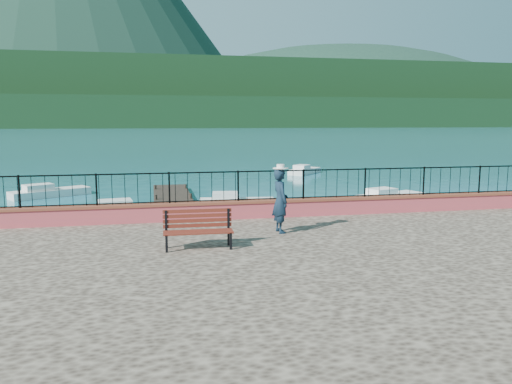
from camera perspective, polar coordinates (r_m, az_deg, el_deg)
name	(u,v)px	position (r m, az deg, el deg)	size (l,w,h in m)	color
ground	(274,290)	(13.19, 2.06, -11.16)	(2000.00, 2000.00, 0.00)	#19596B
parapet	(247,209)	(16.32, -1.00, -1.98)	(28.00, 0.46, 0.58)	#BA4345
railing	(247,186)	(16.20, -1.01, 0.69)	(27.00, 0.05, 0.95)	black
dock	(175,208)	(24.47, -9.24, -1.85)	(2.00, 16.00, 0.30)	#2D231C
far_forest	(157,113)	(312.14, -11.29, 8.88)	(900.00, 60.00, 18.00)	black
foothills	(155,96)	(372.52, -11.43, 10.74)	(900.00, 120.00, 44.00)	black
companion_hill	(341,124)	(614.02, 9.68, 7.66)	(448.00, 384.00, 180.00)	#142D23
park_bench	(198,237)	(12.54, -6.61, -5.14)	(1.74, 0.61, 0.96)	black
person	(280,201)	(14.14, 2.79, -1.00)	(0.67, 0.44, 1.83)	#102030
hat	(281,166)	(14.01, 2.82, 2.94)	(0.44, 0.44, 0.12)	white
boat_0	(129,207)	(23.77, -14.29, -1.68)	(4.20, 1.30, 0.80)	silver
boat_1	(237,200)	(25.24, -2.18, -0.87)	(3.79, 1.30, 0.80)	silver
boat_2	(390,194)	(27.95, 15.04, -0.26)	(4.11, 1.30, 0.80)	white
boat_3	(50,190)	(31.16, -22.46, 0.24)	(4.37, 1.30, 0.80)	silver
boat_5	(305,169)	(41.43, 5.58, 2.65)	(3.70, 1.30, 0.80)	silver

